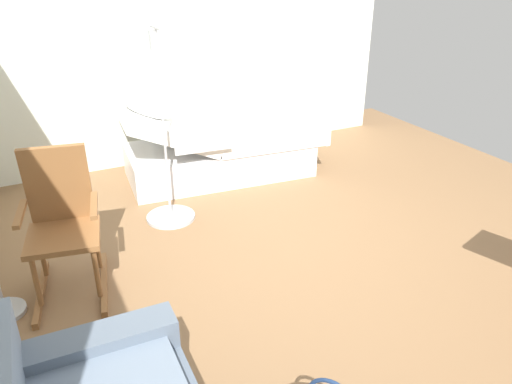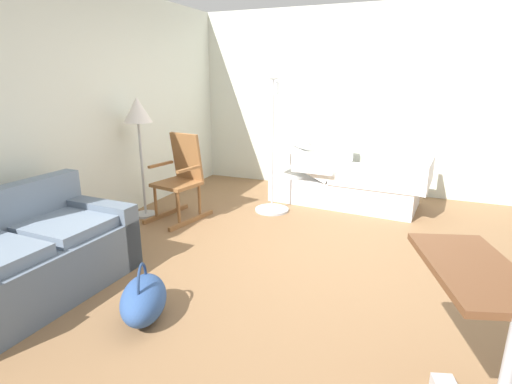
{
  "view_description": "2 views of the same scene",
  "coord_description": "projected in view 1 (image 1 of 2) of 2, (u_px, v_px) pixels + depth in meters",
  "views": [
    {
      "loc": [
        -2.86,
        1.86,
        2.19
      ],
      "look_at": [
        0.07,
        0.4,
        0.64
      ],
      "focal_mm": 35.04,
      "sensor_mm": 36.0,
      "label": 1
    },
    {
      "loc": [
        -3.55,
        -0.95,
        1.71
      ],
      "look_at": [
        -0.18,
        0.45,
        0.64
      ],
      "focal_mm": 27.8,
      "sensor_mm": 36.0,
      "label": 2
    }
  ],
  "objects": [
    {
      "name": "rocking_chair",
      "position": [
        63.0,
        225.0,
        3.45
      ],
      "size": [
        0.83,
        0.6,
        1.05
      ],
      "color": "brown",
      "rests_on": "ground"
    },
    {
      "name": "ground_plane",
      "position": [
        304.0,
        257.0,
        4.0
      ],
      "size": [
        6.4,
        6.4,
        0.0
      ],
      "primitive_type": "plane",
      "color": "olive"
    },
    {
      "name": "iv_pole",
      "position": [
        169.0,
        194.0,
        4.49
      ],
      "size": [
        0.44,
        0.44,
        1.69
      ],
      "color": "#B2B5BA",
      "rests_on": "ground"
    },
    {
      "name": "hospital_bed",
      "position": [
        219.0,
        149.0,
        5.38
      ],
      "size": [
        1.14,
        2.17,
        0.97
      ],
      "color": "silver",
      "rests_on": "ground"
    },
    {
      "name": "side_wall",
      "position": [
        186.0,
        39.0,
        5.53
      ],
      "size": [
        0.1,
        5.07,
        2.7
      ],
      "primitive_type": "cube",
      "color": "silver",
      "rests_on": "ground"
    }
  ]
}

